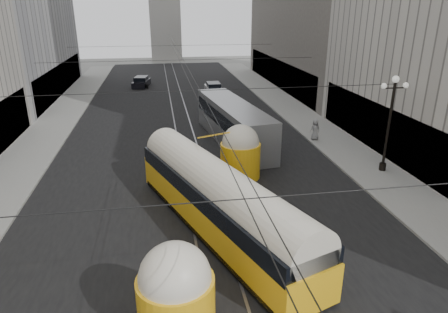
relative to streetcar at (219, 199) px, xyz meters
name	(u,v)px	position (x,y,z in m)	size (l,w,h in m)	color
road	(182,123)	(-0.50, 20.15, -1.76)	(20.00, 85.00, 0.02)	black
sidewalk_left	(60,118)	(-12.50, 23.65, -1.68)	(4.00, 72.00, 0.15)	gray
sidewalk_right	(290,108)	(11.50, 23.65, -1.68)	(4.00, 72.00, 0.15)	gray
rail_left	(174,123)	(-1.25, 20.15, -1.76)	(0.12, 85.00, 0.04)	gray
rail_right	(190,122)	(0.25, 20.15, -1.76)	(0.12, 85.00, 0.04)	gray
lamppost_right_mid	(390,119)	(12.10, 5.65, 1.98)	(1.86, 0.44, 6.37)	black
catenary	(182,62)	(-0.38, 19.14, 4.12)	(25.00, 72.00, 0.23)	black
streetcar	(219,199)	(0.00, 0.00, 0.00)	(7.44, 15.54, 3.60)	yellow
city_bus	(233,121)	(3.28, 13.59, 0.01)	(4.41, 13.03, 3.24)	gray
sedan_white_far	(214,89)	(4.40, 33.16, -1.13)	(1.86, 4.42, 1.39)	white
sedan_dark_far	(141,82)	(-4.87, 39.35, -1.13)	(2.60, 4.68, 1.40)	black
pedestrian_sidewalk_right	(315,130)	(10.00, 12.65, -0.74)	(0.85, 0.52, 1.73)	gray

